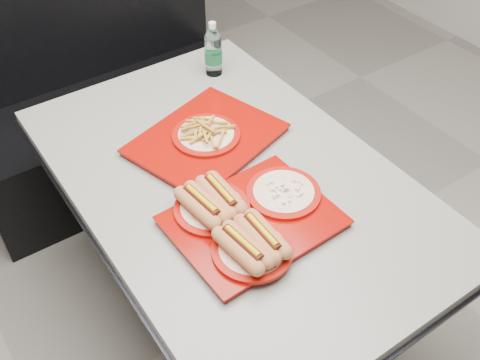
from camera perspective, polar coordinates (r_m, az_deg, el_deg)
ground at (r=2.31m, az=-0.63°, el=-13.23°), size 6.00×6.00×0.00m
diner_table at (r=1.85m, az=-0.77°, el=-3.24°), size 0.92×1.42×0.75m
booth_bench at (r=2.73m, az=-13.78°, el=8.07°), size 1.30×0.57×1.35m
tray_near at (r=1.56m, az=0.70°, el=-3.91°), size 0.47×0.41×0.10m
tray_far at (r=1.84m, az=-3.45°, el=4.43°), size 0.54×0.47×0.09m
water_bottle at (r=2.14m, az=-2.73°, el=12.87°), size 0.07×0.07×0.21m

